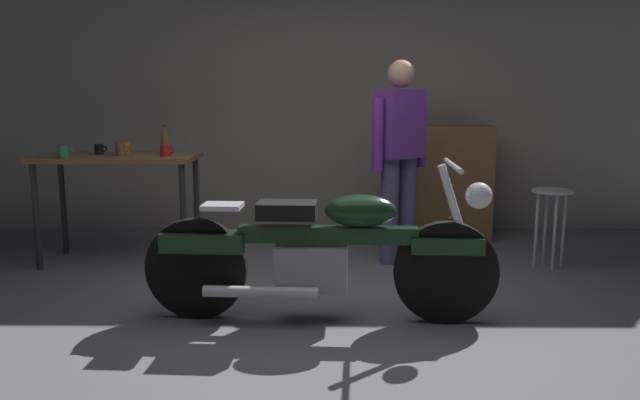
% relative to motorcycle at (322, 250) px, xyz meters
% --- Properties ---
extents(ground_plane, '(12.00, 12.00, 0.00)m').
position_rel_motorcycle_xyz_m(ground_plane, '(-0.02, -0.03, -0.45)').
color(ground_plane, slate).
extents(back_wall, '(8.00, 0.12, 3.10)m').
position_rel_motorcycle_xyz_m(back_wall, '(-0.02, 2.77, 1.10)').
color(back_wall, gray).
rests_on(back_wall, ground_plane).
extents(workbench, '(1.30, 0.64, 0.90)m').
position_rel_motorcycle_xyz_m(workbench, '(-1.71, 1.40, 0.34)').
color(workbench, brown).
rests_on(workbench, ground_plane).
extents(motorcycle, '(2.19, 0.60, 1.00)m').
position_rel_motorcycle_xyz_m(motorcycle, '(0.00, 0.00, 0.00)').
color(motorcycle, black).
rests_on(motorcycle, ground_plane).
extents(person_standing, '(0.47, 0.40, 1.67)m').
position_rel_motorcycle_xyz_m(person_standing, '(0.62, 1.41, 0.48)').
color(person_standing, '#554E7C').
rests_on(person_standing, ground_plane).
extents(shop_stool, '(0.32, 0.32, 0.64)m').
position_rel_motorcycle_xyz_m(shop_stool, '(1.84, 1.25, 0.05)').
color(shop_stool, '#B2B2B7').
rests_on(shop_stool, ground_plane).
extents(wooden_dresser, '(0.80, 0.47, 1.10)m').
position_rel_motorcycle_xyz_m(wooden_dresser, '(1.19, 2.27, 0.10)').
color(wooden_dresser, brown).
rests_on(wooden_dresser, ground_plane).
extents(mug_orange_travel, '(0.10, 0.07, 0.10)m').
position_rel_motorcycle_xyz_m(mug_orange_travel, '(-1.70, 1.60, 0.50)').
color(mug_orange_travel, orange).
rests_on(mug_orange_travel, workbench).
extents(mug_red_diner, '(0.11, 0.08, 0.09)m').
position_rel_motorcycle_xyz_m(mug_red_diner, '(-1.28, 1.31, 0.50)').
color(mug_red_diner, red).
rests_on(mug_red_diner, workbench).
extents(mug_brown_stoneware, '(0.11, 0.08, 0.11)m').
position_rel_motorcycle_xyz_m(mug_brown_stoneware, '(-1.66, 1.34, 0.51)').
color(mug_brown_stoneware, brown).
rests_on(mug_brown_stoneware, workbench).
extents(mug_black_matte, '(0.10, 0.07, 0.09)m').
position_rel_motorcycle_xyz_m(mug_black_matte, '(-1.88, 1.46, 0.49)').
color(mug_black_matte, black).
rests_on(mug_black_matte, workbench).
extents(mug_green_speckled, '(0.12, 0.09, 0.10)m').
position_rel_motorcycle_xyz_m(mug_green_speckled, '(-2.05, 1.16, 0.50)').
color(mug_green_speckled, '#3D7F4C').
rests_on(mug_green_speckled, workbench).
extents(bottle, '(0.06, 0.06, 0.24)m').
position_rel_motorcycle_xyz_m(bottle, '(-1.34, 1.53, 0.55)').
color(bottle, olive).
rests_on(bottle, workbench).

